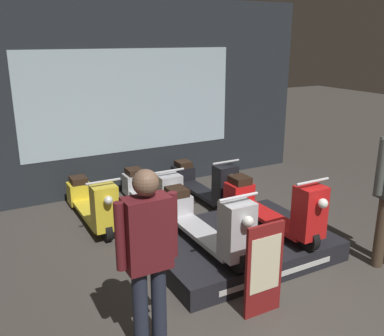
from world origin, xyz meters
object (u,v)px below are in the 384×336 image
object	(u,v)px
person_left_browsing	(148,251)
scooter_backrow_1	(152,192)
scooter_backrow_2	(204,183)
scooter_display_right	(273,206)
price_sign_board	(264,270)
scooter_display_left	(206,222)
scooter_backrow_0	(92,203)

from	to	relation	value
person_left_browsing	scooter_backrow_1	bearing A→B (deg)	66.27
scooter_backrow_2	person_left_browsing	xyz separation A→B (m)	(-2.15, -2.78, 0.62)
scooter_display_right	price_sign_board	size ratio (longest dim) A/B	1.87
scooter_display_left	person_left_browsing	xyz separation A→B (m)	(-1.11, -0.97, 0.37)
scooter_display_right	scooter_backrow_2	size ratio (longest dim) A/B	1.00
scooter_backrow_1	person_left_browsing	distance (m)	3.10
person_left_browsing	scooter_backrow_0	bearing A→B (deg)	83.93
scooter_display_left	scooter_backrow_0	world-z (taller)	scooter_display_left
scooter_display_right	scooter_backrow_2	world-z (taller)	scooter_display_right
scooter_backrow_0	scooter_backrow_1	world-z (taller)	same
scooter_backrow_1	scooter_display_right	bearing A→B (deg)	-64.45
scooter_display_right	price_sign_board	distance (m)	1.42
scooter_backrow_1	person_left_browsing	size ratio (longest dim) A/B	1.09
person_left_browsing	price_sign_board	xyz separation A→B (m)	(1.14, -0.08, -0.45)
scooter_backrow_0	person_left_browsing	world-z (taller)	person_left_browsing
scooter_display_right	scooter_backrow_0	size ratio (longest dim) A/B	1.00
scooter_display_left	scooter_backrow_1	size ratio (longest dim) A/B	1.00
price_sign_board	person_left_browsing	bearing A→B (deg)	176.00
scooter_display_left	price_sign_board	bearing A→B (deg)	-88.74
scooter_backrow_0	scooter_backrow_2	xyz separation A→B (m)	(1.85, 0.00, 0.00)
scooter_backrow_0	person_left_browsing	bearing A→B (deg)	-96.07
scooter_display_right	scooter_backrow_0	xyz separation A→B (m)	(-1.79, 1.81, -0.25)
scooter_display_left	person_left_browsing	size ratio (longest dim) A/B	1.09
scooter_display_left	scooter_backrow_2	size ratio (longest dim) A/B	1.00
scooter_display_right	person_left_browsing	bearing A→B (deg)	-155.17
price_sign_board	scooter_backrow_2	bearing A→B (deg)	70.53
scooter_display_right	scooter_backrow_2	bearing A→B (deg)	88.12
scooter_display_right	scooter_display_left	bearing A→B (deg)	180.00
scooter_backrow_1	scooter_backrow_2	bearing A→B (deg)	0.00
scooter_display_right	person_left_browsing	size ratio (longest dim) A/B	1.09
person_left_browsing	scooter_display_left	bearing A→B (deg)	40.94
scooter_backrow_0	price_sign_board	world-z (taller)	price_sign_board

